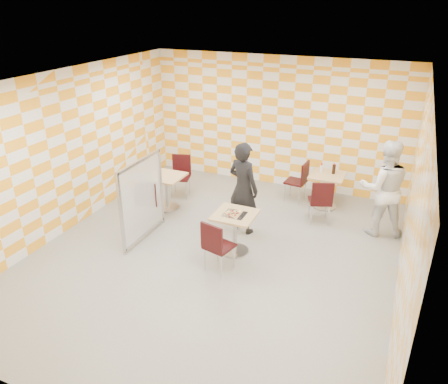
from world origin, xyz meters
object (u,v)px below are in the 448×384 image
chair_empty_far (181,172)px  main_table (235,226)px  chair_main_front (216,244)px  chair_second_front (321,199)px  chair_empty_near (147,199)px  soda_bottle (334,169)px  partition (142,199)px  man_dark (243,188)px  second_table (326,185)px  man_white (384,188)px  chair_second_side (300,179)px  empty_table (167,186)px  sport_bottle (321,168)px

chair_empty_far → main_table: bearing=-41.5°
chair_main_front → chair_second_front: size_ratio=1.00×
chair_empty_near → soda_bottle: 3.90m
partition → man_dark: size_ratio=0.87×
partition → man_dark: 1.87m
second_table → chair_second_front: 0.81m
chair_second_front → partition: bearing=-147.8°
partition → man_white: size_ratio=0.84×
chair_second_front → man_dark: man_dark is taller
chair_main_front → soda_bottle: (1.25, 3.25, 0.31)m
chair_second_side → chair_second_front: bearing=-53.2°
chair_empty_far → empty_table: bearing=-84.8°
chair_empty_far → partition: bearing=-81.6°
man_white → soda_bottle: size_ratio=8.03×
chair_empty_near → sport_bottle: bearing=37.5°
second_table → chair_second_front: chair_second_front is taller
chair_empty_far → soda_bottle: 3.34m
man_white → main_table: bearing=21.8°
main_table → soda_bottle: (1.21, 2.53, 0.34)m
chair_second_side → sport_bottle: (0.43, 0.03, 0.29)m
chair_main_front → partition: bearing=163.0°
empty_table → chair_empty_near: (0.01, -0.77, 0.04)m
main_table → sport_bottle: sport_bottle is taller
chair_empty_far → chair_second_front: bearing=-3.0°
chair_second_side → chair_empty_far: (-2.55, -0.68, 0.00)m
second_table → chair_empty_far: 3.20m
chair_main_front → chair_second_front: bearing=62.9°
empty_table → man_white: man_white is taller
chair_empty_far → man_white: man_white is taller
second_table → chair_second_side: bearing=175.7°
chair_empty_far → man_dark: man_dark is taller
empty_table → chair_empty_far: 0.76m
chair_second_front → soda_bottle: (0.05, 0.90, 0.31)m
chair_empty_near → second_table: bearing=35.2°
man_dark → chair_empty_far: bearing=-9.4°
chair_main_front → chair_empty_far: bearing=128.4°
second_table → man_white: size_ratio=0.41×
chair_second_front → empty_table: bearing=-169.4°
second_table → soda_bottle: 0.37m
chair_empty_near → sport_bottle: size_ratio=4.62×
man_white → second_table: bearing=-46.8°
soda_bottle → man_dark: bearing=-128.1°
chair_empty_far → soda_bottle: (3.24, 0.73, 0.31)m
main_table → soda_bottle: size_ratio=3.26×
sport_bottle → second_table: bearing=-25.8°
second_table → soda_bottle: bearing=43.2°
main_table → partition: (-1.74, -0.20, 0.28)m
chair_empty_near → chair_empty_far: size_ratio=1.00×
empty_table → sport_bottle: size_ratio=3.75×
main_table → chair_second_side: (0.52, 2.48, 0.04)m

